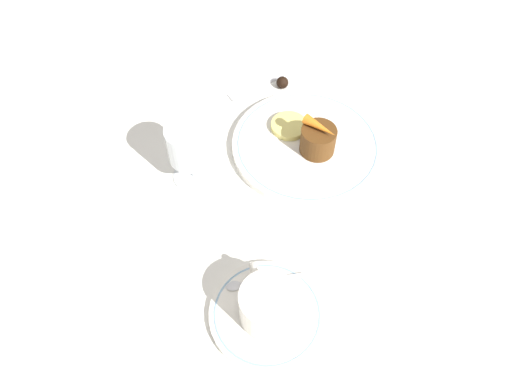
% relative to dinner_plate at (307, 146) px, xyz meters
% --- Properties ---
extents(ground_plane, '(3.00, 3.00, 0.00)m').
position_rel_dinner_plate_xyz_m(ground_plane, '(0.00, 0.05, -0.01)').
color(ground_plane, white).
extents(dinner_plate, '(0.26, 0.26, 0.01)m').
position_rel_dinner_plate_xyz_m(dinner_plate, '(0.00, 0.00, 0.00)').
color(dinner_plate, white).
rests_on(dinner_plate, ground_plane).
extents(saucer, '(0.16, 0.16, 0.01)m').
position_rel_dinner_plate_xyz_m(saucer, '(-0.26, 0.18, -0.00)').
color(saucer, white).
rests_on(saucer, ground_plane).
extents(coffee_cup, '(0.11, 0.08, 0.06)m').
position_rel_dinner_plate_xyz_m(coffee_cup, '(-0.26, 0.18, 0.03)').
color(coffee_cup, white).
rests_on(coffee_cup, saucer).
extents(spoon, '(0.03, 0.12, 0.00)m').
position_rel_dinner_plate_xyz_m(spoon, '(-0.21, 0.18, 0.00)').
color(spoon, silver).
rests_on(spoon, saucer).
extents(wine_glass, '(0.07, 0.07, 0.12)m').
position_rel_dinner_plate_xyz_m(wine_glass, '(0.01, 0.20, 0.07)').
color(wine_glass, silver).
rests_on(wine_glass, ground_plane).
extents(fork, '(0.05, 0.18, 0.01)m').
position_rel_dinner_plate_xyz_m(fork, '(0.18, 0.02, -0.01)').
color(fork, silver).
rests_on(fork, ground_plane).
extents(dessert_cake, '(0.06, 0.06, 0.05)m').
position_rel_dinner_plate_xyz_m(dessert_cake, '(-0.02, -0.01, 0.03)').
color(dessert_cake, '#563314').
rests_on(dessert_cake, dinner_plate).
extents(carrot_garnish, '(0.06, 0.05, 0.02)m').
position_rel_dinner_plate_xyz_m(carrot_garnish, '(-0.02, -0.01, 0.06)').
color(carrot_garnish, orange).
rests_on(carrot_garnish, dessert_cake).
extents(pineapple_slice, '(0.07, 0.07, 0.01)m').
position_rel_dinner_plate_xyz_m(pineapple_slice, '(0.05, 0.02, 0.01)').
color(pineapple_slice, '#EFE075').
rests_on(pineapple_slice, dinner_plate).
extents(chocolate_truffle, '(0.02, 0.02, 0.02)m').
position_rel_dinner_plate_xyz_m(chocolate_truffle, '(0.16, -0.02, 0.00)').
color(chocolate_truffle, black).
rests_on(chocolate_truffle, ground_plane).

